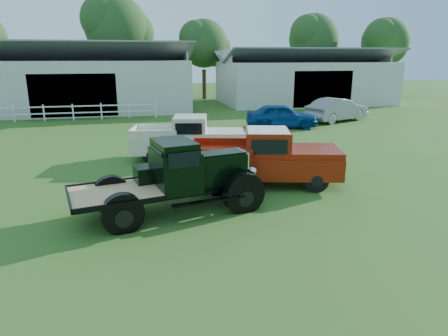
{
  "coord_description": "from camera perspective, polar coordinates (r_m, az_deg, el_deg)",
  "views": [
    {
      "loc": [
        -2.48,
        -10.96,
        4.55
      ],
      "look_at": [
        0.2,
        1.2,
        1.05
      ],
      "focal_mm": 32.0,
      "sensor_mm": 36.0,
      "label": 1
    }
  ],
  "objects": [
    {
      "name": "white_pickup",
      "position": [
        18.16,
        -5.16,
        4.25
      ],
      "size": [
        5.56,
        3.06,
        1.93
      ],
      "primitive_type": null,
      "rotation": [
        0.0,
        0.0,
        -0.2
      ],
      "color": "beige",
      "rests_on": "ground"
    },
    {
      "name": "shed_left",
      "position": [
        37.28,
        -19.84,
        12.1
      ],
      "size": [
        18.8,
        10.2,
        5.6
      ],
      "primitive_type": null,
      "color": "#A2A2A2",
      "rests_on": "ground"
    },
    {
      "name": "tree_b",
      "position": [
        45.0,
        -15.02,
        16.71
      ],
      "size": [
        6.9,
        6.9,
        11.5
      ],
      "primitive_type": null,
      "color": "#2E4E1F",
      "rests_on": "ground"
    },
    {
      "name": "misc_car_blue",
      "position": [
        26.59,
        8.22,
        7.39
      ],
      "size": [
        4.9,
        2.77,
        1.57
      ],
      "primitive_type": "imported",
      "rotation": [
        0.0,
        0.0,
        1.36
      ],
      "color": "navy",
      "rests_on": "ground"
    },
    {
      "name": "tree_e",
      "position": [
        51.54,
        21.87,
        14.83
      ],
      "size": [
        5.7,
        5.7,
        9.5
      ],
      "primitive_type": null,
      "color": "#2E4E1F",
      "rests_on": "ground"
    },
    {
      "name": "misc_car_grey",
      "position": [
        30.14,
        15.86,
        8.02
      ],
      "size": [
        5.33,
        3.65,
        1.66
      ],
      "primitive_type": "imported",
      "rotation": [
        0.0,
        0.0,
        1.99
      ],
      "color": "gray",
      "rests_on": "ground"
    },
    {
      "name": "tree_c",
      "position": [
        44.59,
        -2.89,
        15.61
      ],
      "size": [
        5.4,
        5.4,
        9.0
      ],
      "primitive_type": null,
      "color": "#2E4E1F",
      "rests_on": "ground"
    },
    {
      "name": "shed_right",
      "position": [
        41.43,
        11.3,
        12.7
      ],
      "size": [
        16.8,
        9.2,
        5.2
      ],
      "primitive_type": null,
      "color": "#A2A2A2",
      "rests_on": "ground"
    },
    {
      "name": "fence_rail",
      "position": [
        31.69,
        -22.55,
        7.35
      ],
      "size": [
        14.2,
        0.16,
        1.2
      ],
      "primitive_type": null,
      "color": "white",
      "rests_on": "ground"
    },
    {
      "name": "red_pickup",
      "position": [
        14.57,
        5.72,
        1.61
      ],
      "size": [
        5.97,
        3.47,
        2.05
      ],
      "primitive_type": null,
      "rotation": [
        0.0,
        0.0,
        -0.25
      ],
      "color": "maroon",
      "rests_on": "ground"
    },
    {
      "name": "tree_d",
      "position": [
        49.41,
        12.54,
        15.85
      ],
      "size": [
        6.0,
        6.0,
        10.0
      ],
      "primitive_type": null,
      "color": "#2E4E1F",
      "rests_on": "ground"
    },
    {
      "name": "ground",
      "position": [
        12.12,
        0.3,
        -6.34
      ],
      "size": [
        120.0,
        120.0,
        0.0
      ],
      "primitive_type": "plane",
      "color": "#2A6B1D"
    },
    {
      "name": "vintage_flatbed",
      "position": [
        11.91,
        -7.47,
        -1.31
      ],
      "size": [
        5.86,
        3.3,
        2.19
      ],
      "primitive_type": null,
      "rotation": [
        0.0,
        0.0,
        0.21
      ],
      "color": "black",
      "rests_on": "ground"
    }
  ]
}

